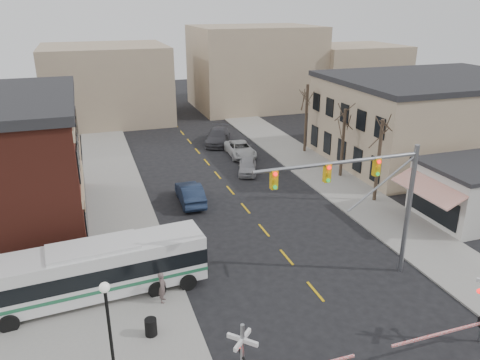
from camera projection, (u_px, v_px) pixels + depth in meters
name	position (u px, v px, depth m)	size (l,w,h in m)	color
ground	(333.00, 312.00, 24.69)	(160.00, 160.00, 0.00)	black
sidewalk_west	(116.00, 195.00, 39.53)	(5.00, 60.00, 0.12)	gray
sidewalk_east	(318.00, 170.00, 45.20)	(5.00, 60.00, 0.12)	gray
tan_building	(431.00, 118.00, 47.43)	(20.30, 15.30, 8.50)	tan
awning_shop	(478.00, 191.00, 34.88)	(9.74, 6.20, 4.30)	beige
tree_east_a	(378.00, 161.00, 37.19)	(0.28, 0.28, 6.75)	#382B21
tree_east_b	(343.00, 143.00, 42.67)	(0.28, 0.28, 6.30)	#382B21
tree_east_c	(306.00, 118.00, 49.65)	(0.28, 0.28, 7.20)	#382B21
transit_bus	(96.00, 270.00, 25.37)	(12.10, 3.57, 3.07)	silver
traffic_signal_mast	(371.00, 189.00, 25.67)	(9.78, 0.30, 8.00)	gray
rr_crossing_east	(479.00, 309.00, 21.77)	(5.60, 1.36, 4.00)	gray
street_lamp	(107.00, 311.00, 19.22)	(0.44, 0.44, 4.71)	black
trash_bin	(151.00, 327.00, 22.72)	(0.60, 0.60, 0.88)	black
car_a	(248.00, 166.00, 44.50)	(1.66, 4.12, 1.40)	#9B9B9F
car_b	(190.00, 193.00, 37.83)	(1.76, 5.05, 1.66)	#18253E
car_c	(240.00, 149.00, 49.39)	(2.48, 5.37, 1.49)	#B5B5B5
car_d	(218.00, 136.00, 53.66)	(2.40, 5.90, 1.71)	#424247
pedestrian_near	(162.00, 287.00, 25.10)	(0.65, 0.42, 1.77)	#63524F
pedestrian_far	(110.00, 254.00, 28.61)	(0.78, 0.61, 1.60)	#373660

